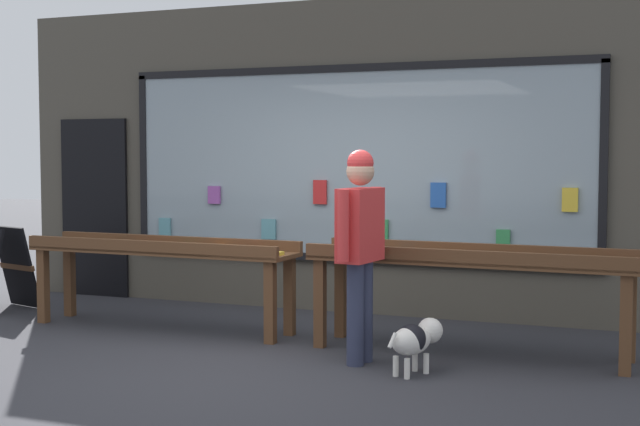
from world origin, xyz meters
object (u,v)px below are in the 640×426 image
Objects in this scene: display_table_left at (162,256)px; display_table_right at (470,267)px; person_browsing at (360,238)px; small_dog at (415,339)px.

display_table_right reaches higher than display_table_left.
display_table_left is at bearing 81.16° from person_browsing.
display_table_right is (3.00, 0.00, 0.03)m from display_table_left.
display_table_left is 4.84× the size of small_dog.
display_table_right is at bearing 0.01° from display_table_left.
person_browsing reaches higher than display_table_right.
display_table_right is 1.59× the size of person_browsing.
display_table_right reaches higher than small_dog.
display_table_right is at bearing -42.40° from person_browsing.
person_browsing is at bearing 94.33° from small_dog.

